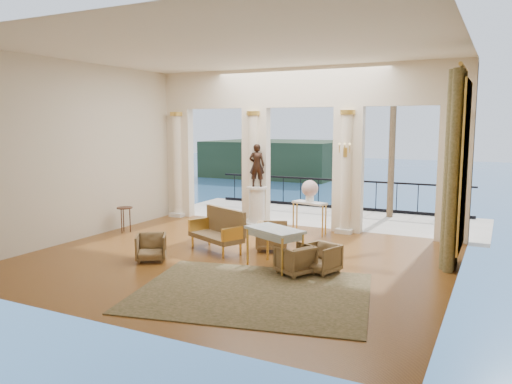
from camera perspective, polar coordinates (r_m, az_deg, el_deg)
The scene contains 23 objects.
floor at distance 11.08m, azimuth -2.44°, elevation -7.64°, with size 9.00×9.00×0.00m, color #44240B.
room_walls at distance 9.71m, azimuth -5.76°, elevation 7.35°, with size 9.00×9.00×9.00m.
arcade at distance 14.14m, azimuth 5.06°, elevation 6.30°, with size 9.00×0.56×4.50m.
terrace at distance 16.27m, azimuth 7.51°, elevation -2.87°, with size 10.00×3.60×0.10m, color #A89E8E.
balustrade at distance 17.70m, azimuth 9.23°, elevation -0.54°, with size 9.00×0.06×1.03m.
palm_tree at distance 16.29m, azimuth 15.53°, elevation 11.55°, with size 2.00×2.00×4.50m.
headland at distance 86.99m, azimuth 2.63°, elevation 3.89°, with size 22.00×18.00×6.00m, color black.
sea at distance 70.10m, azimuth 22.08°, elevation -0.09°, with size 160.00×160.00×0.00m, color #2C5391.
curtain at distance 10.91m, azimuth 21.72°, elevation 2.37°, with size 0.33×1.40×4.09m.
window_frame at distance 10.89m, azimuth 22.72°, elevation 2.73°, with size 0.04×1.60×3.40m, color gold.
wall_sconce at distance 13.41m, azimuth 10.14°, elevation 4.61°, with size 0.30×0.11×0.33m.
rug at distance 8.95m, azimuth -0.41°, elevation -11.37°, with size 4.02×3.13×0.02m, color #2F361A.
armchair_a at distance 11.10m, azimuth -11.91°, elevation -6.06°, with size 0.63×0.59×0.64m, color #4B3C1C.
armchair_b at distance 10.08m, azimuth 7.43°, elevation -7.36°, with size 0.63×0.59×0.64m, color #4B3C1C.
armchair_c at distance 9.92m, azimuth 4.50°, elevation -7.55°, with size 0.63×0.59×0.65m, color #4B3C1C.
armchair_d at distance 11.75m, azimuth 1.86°, elevation -4.90°, with size 0.71×0.66×0.73m, color #4B3C1C.
settee at distance 11.73m, azimuth -4.20°, elevation -4.34°, with size 1.61×1.18×0.98m.
game_table at distance 10.22m, azimuth 2.14°, elevation -4.65°, with size 1.38×1.11×0.83m.
pedestal at distance 14.53m, azimuth 0.09°, elevation -1.70°, with size 0.62×0.62×1.14m.
statue at distance 14.38m, azimuth 0.09°, elevation 3.07°, with size 0.45×0.30×1.24m, color black.
console_table at distance 13.39m, azimuth 6.14°, elevation -1.77°, with size 0.99×0.60×0.88m.
urn at distance 13.32m, azimuth 6.17°, elevation 0.28°, with size 0.44×0.44×0.58m.
side_table at distance 14.05m, azimuth -14.78°, elevation -2.09°, with size 0.43×0.43×0.69m.
Camera 1 is at (5.19, -9.33, 2.95)m, focal length 35.00 mm.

